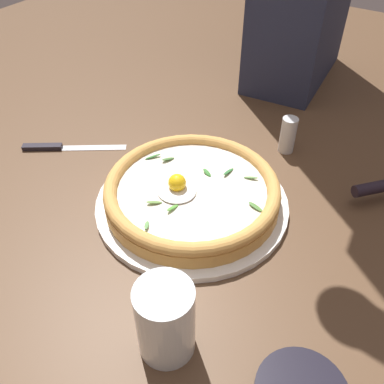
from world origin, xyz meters
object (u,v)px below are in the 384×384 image
at_px(drinking_glass, 166,324).
at_px(pepper_shaker, 288,135).
at_px(pizza, 192,191).
at_px(table_knife, 59,147).

relative_size(drinking_glass, pepper_shaker, 1.51).
relative_size(pizza, drinking_glass, 2.65).
bearing_deg(table_knife, pepper_shaker, 32.56).
height_order(pizza, table_knife, pizza).
bearing_deg(table_knife, drinking_glass, -27.41).
bearing_deg(drinking_glass, table_knife, 152.59).
height_order(pizza, drinking_glass, drinking_glass).
bearing_deg(pizza, pepper_shaker, 73.76).
xyz_separation_m(pizza, drinking_glass, (0.12, -0.24, 0.02)).
distance_m(table_knife, pepper_shaker, 0.48).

